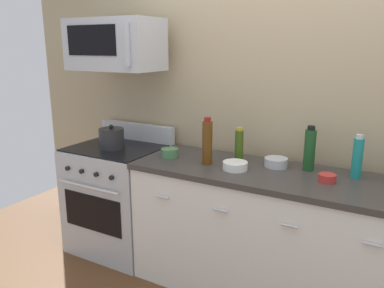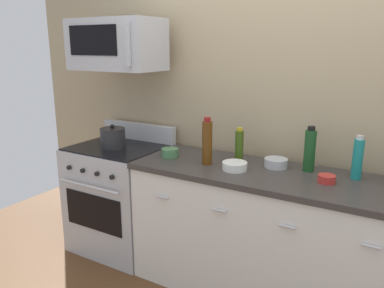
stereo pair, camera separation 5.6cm
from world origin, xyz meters
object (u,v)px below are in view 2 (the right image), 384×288
microwave (116,45)px  bowl_red_small (327,179)px  bowl_steel_prep (276,163)px  bottle_olive_oil (239,146)px  bowl_white_ceramic (235,166)px  range_oven (120,197)px  bottle_sparkling_teal (358,159)px  bowl_green_glaze (170,153)px  stockpot (113,138)px  bottle_wine_green (310,150)px  bottle_wine_amber (207,142)px

microwave → bowl_red_small: (1.70, -0.05, -0.80)m
bowl_red_small → bowl_steel_prep: 0.40m
bottle_olive_oil → bowl_white_ceramic: bottle_olive_oil is taller
range_oven → bottle_sparkling_teal: bottle_sparkling_teal is taller
microwave → bowl_green_glaze: (0.55, -0.08, -0.80)m
stockpot → bottle_sparkling_teal: bearing=6.5°
bottle_wine_green → bowl_white_ceramic: bearing=-151.8°
bottle_wine_amber → bowl_steel_prep: bearing=21.7°
range_oven → bottle_sparkling_teal: (1.85, 0.16, 0.59)m
bottle_olive_oil → bowl_green_glaze: (-0.50, -0.16, -0.09)m
bowl_white_ceramic → bottle_wine_amber: bearing=174.3°
bottle_olive_oil → bowl_red_small: (0.65, -0.13, -0.09)m
range_oven → bowl_red_small: bearing=-0.3°
bowl_white_ceramic → bowl_red_small: bearing=5.8°
bottle_wine_amber → microwave: bearing=174.0°
bottle_sparkling_teal → bowl_white_ceramic: bearing=-162.9°
bottle_olive_oil → bottle_wine_green: (0.49, 0.04, 0.03)m
microwave → bottle_olive_oil: (1.05, 0.08, -0.71)m
bowl_steel_prep → bowl_red_small: bearing=-20.6°
microwave → bottle_olive_oil: size_ratio=2.95×
bowl_white_ceramic → bottle_wine_green: bearing=28.2°
microwave → bottle_sparkling_teal: microwave is taller
range_oven → bottle_wine_green: size_ratio=3.47×
bowl_green_glaze → stockpot: bearing=-177.8°
range_oven → bowl_white_ceramic: size_ratio=6.30×
bottle_wine_green → bowl_green_glaze: size_ratio=2.34×
bottle_wine_amber → bottle_wine_green: size_ratio=1.10×
bottle_wine_amber → bowl_green_glaze: size_ratio=2.59×
bottle_wine_amber → bowl_red_small: bottle_wine_amber is taller
range_oven → bottle_wine_amber: 1.07m
bottle_olive_oil → bowl_white_ceramic: size_ratio=1.49×
bottle_olive_oil → bowl_red_small: 0.67m
range_oven → bottle_olive_oil: bottle_olive_oil is taller
bowl_red_small → microwave: bearing=178.2°
microwave → bottle_wine_amber: size_ratio=2.19×
bottle_wine_green → bowl_steel_prep: size_ratio=1.91×
bowl_steel_prep → bowl_white_ceramic: bearing=-137.9°
bottle_olive_oil → bowl_white_ceramic: (0.06, -0.20, -0.09)m
bowl_red_small → bowl_green_glaze: bearing=-178.8°
bottle_olive_oil → bowl_steel_prep: bottle_olive_oil is taller
bowl_red_small → stockpot: stockpot is taller
microwave → bottle_wine_amber: 1.11m
bottle_wine_green → bowl_white_ceramic: bottle_wine_green is taller
bottle_olive_oil → bottle_wine_green: bottle_wine_green is taller
microwave → stockpot: 0.75m
bottle_wine_green → bowl_green_glaze: bearing=-168.7°
bottle_sparkling_teal → bowl_green_glaze: size_ratio=2.16×
microwave → bowl_steel_prep: (1.33, 0.09, -0.80)m
bottle_wine_amber → bowl_red_small: bearing=2.7°
bottle_sparkling_teal → bottle_wine_green: (-0.30, 0.01, 0.01)m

